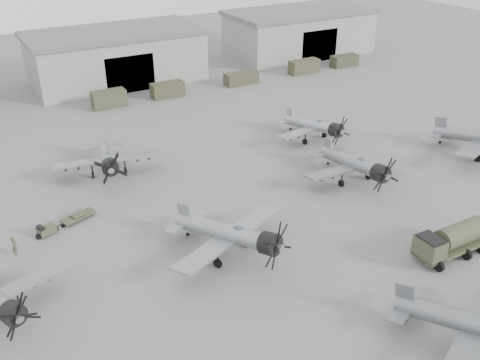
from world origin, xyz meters
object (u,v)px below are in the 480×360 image
object	(u,v)px
aircraft_mid_1	(233,235)
aircraft_far_0	(108,158)
tug_trailer	(59,225)
aircraft_mid_2	(357,165)
ground_crew	(14,246)
fuel_tanker	(452,239)
aircraft_far_1	(316,126)

from	to	relation	value
aircraft_mid_1	aircraft_far_0	xyz separation A→B (m)	(-4.80, 20.70, -0.14)
aircraft_far_0	tug_trailer	bearing A→B (deg)	-120.30
aircraft_mid_2	ground_crew	bearing A→B (deg)	175.43
aircraft_mid_1	fuel_tanker	size ratio (longest dim) A/B	1.69
aircraft_mid_2	ground_crew	world-z (taller)	aircraft_mid_2
aircraft_mid_2	ground_crew	xyz separation A→B (m)	(-35.36, 4.47, -1.33)
aircraft_mid_1	fuel_tanker	bearing A→B (deg)	-51.08
aircraft_mid_1	aircraft_far_0	size ratio (longest dim) A/B	1.04
aircraft_mid_1	aircraft_far_0	bearing A→B (deg)	80.37
aircraft_mid_1	ground_crew	size ratio (longest dim) A/B	6.82
tug_trailer	ground_crew	size ratio (longest dim) A/B	3.21
aircraft_mid_2	fuel_tanker	distance (m)	14.74
aircraft_far_0	aircraft_far_1	world-z (taller)	aircraft_far_0
aircraft_mid_1	aircraft_far_1	bearing A→B (deg)	15.53
aircraft_far_1	fuel_tanker	size ratio (longest dim) A/B	1.55
fuel_tanker	tug_trailer	world-z (taller)	fuel_tanker
aircraft_mid_1	tug_trailer	world-z (taller)	aircraft_mid_1
aircraft_mid_1	tug_trailer	distance (m)	17.53
ground_crew	aircraft_mid_1	bearing A→B (deg)	-99.82
aircraft_mid_1	aircraft_mid_2	world-z (taller)	aircraft_mid_1
aircraft_far_0	aircraft_mid_2	bearing A→B (deg)	-21.45
aircraft_mid_2	fuel_tanker	size ratio (longest dim) A/B	1.66
aircraft_far_1	fuel_tanker	xyz separation A→B (m)	(-4.74, -26.27, -0.45)
aircraft_mid_2	aircraft_far_1	distance (m)	12.04
aircraft_far_0	ground_crew	xyz separation A→B (m)	(-11.94, -10.79, -1.29)
aircraft_mid_1	aircraft_mid_2	bearing A→B (deg)	-6.37
aircraft_mid_2	aircraft_far_0	xyz separation A→B (m)	(-23.42, 15.26, -0.04)
aircraft_far_0	ground_crew	bearing A→B (deg)	-126.26
aircraft_mid_2	tug_trailer	world-z (taller)	aircraft_mid_2
aircraft_mid_1	ground_crew	world-z (taller)	aircraft_mid_1
ground_crew	aircraft_mid_2	bearing A→B (deg)	-76.38
aircraft_far_0	ground_crew	distance (m)	16.14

